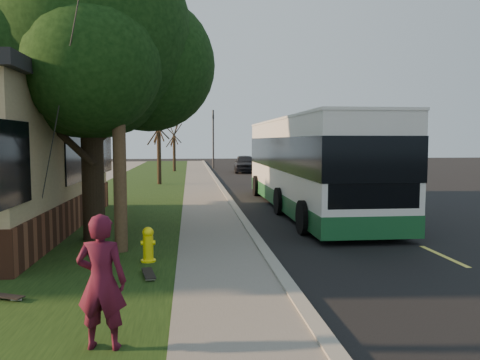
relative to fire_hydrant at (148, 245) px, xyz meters
name	(u,v)px	position (x,y,z in m)	size (l,w,h in m)	color
ground	(269,261)	(2.60, 0.00, -0.43)	(120.00, 120.00, 0.00)	black
road	(321,201)	(6.60, 10.00, -0.43)	(8.00, 80.00, 0.01)	black
curb	(230,201)	(2.60, 10.00, -0.37)	(0.25, 80.00, 0.12)	gray
sidewalk	(207,201)	(1.60, 10.00, -0.39)	(2.00, 80.00, 0.08)	slate
grass_verge	(123,203)	(-1.90, 10.00, -0.40)	(5.00, 80.00, 0.07)	black
fire_hydrant	(148,245)	(0.00, 0.00, 0.00)	(0.32, 0.32, 0.74)	#FFEC0D
utility_pole	(117,50)	(-0.71, 0.99, 4.20)	(2.86, 3.21, 9.07)	#473321
leafy_tree	(92,41)	(-1.57, 2.65, 4.73)	(6.30, 6.00, 7.80)	black
bare_tree_near	(159,149)	(-0.90, 18.00, 1.72)	(1.38, 1.21, 4.31)	black
bare_tree_far	(174,148)	(-0.40, 30.00, 1.57)	(1.38, 1.21, 4.03)	black
traffic_signal	(213,135)	(3.10, 34.00, 2.73)	(0.18, 0.22, 5.50)	#2D2D30
transit_bus	(309,162)	(5.38, 7.38, 1.40)	(2.93, 12.71, 3.44)	silver
skateboarder	(101,282)	(-0.19, -4.16, 0.47)	(0.61, 0.40, 1.67)	#450D20
skateboard_main	(149,273)	(0.10, -1.11, -0.31)	(0.34, 0.80, 0.07)	black
skateboard_spare	(4,296)	(-2.11, -2.16, -0.31)	(0.72, 0.45, 0.07)	black
distant_car	(245,164)	(5.46, 28.73, 0.31)	(1.76, 4.36, 1.49)	black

